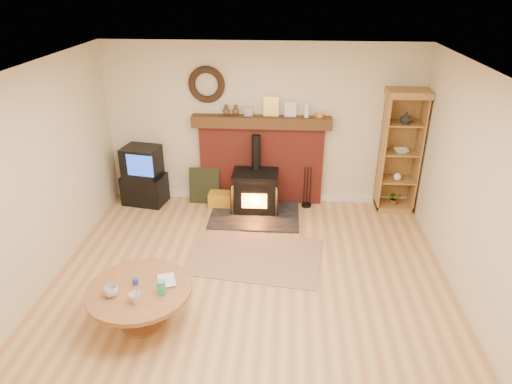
# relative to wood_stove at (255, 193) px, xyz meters

# --- Properties ---
(ground) EXTENTS (5.50, 5.50, 0.00)m
(ground) POSITION_rel_wood_stove_xyz_m (0.07, -2.27, -0.32)
(ground) COLOR #B47D4B
(ground) RESTS_ON ground
(room_shell) EXTENTS (5.02, 5.52, 2.61)m
(room_shell) POSITION_rel_wood_stove_xyz_m (0.05, -2.17, 1.39)
(room_shell) COLOR beige
(room_shell) RESTS_ON ground
(chimney_breast) EXTENTS (2.20, 0.22, 1.78)m
(chimney_breast) POSITION_rel_wood_stove_xyz_m (0.07, 0.40, 0.48)
(chimney_breast) COLOR maroon
(chimney_breast) RESTS_ON ground
(wood_stove) EXTENTS (1.40, 1.00, 1.23)m
(wood_stove) POSITION_rel_wood_stove_xyz_m (0.00, 0.00, 0.00)
(wood_stove) COLOR black
(wood_stove) RESTS_ON ground
(area_rug) EXTENTS (1.90, 1.43, 0.01)m
(area_rug) POSITION_rel_wood_stove_xyz_m (0.10, -1.32, -0.32)
(area_rug) COLOR brown
(area_rug) RESTS_ON ground
(tv_unit) EXTENTS (0.74, 0.57, 0.98)m
(tv_unit) POSITION_rel_wood_stove_xyz_m (-1.86, 0.20, 0.15)
(tv_unit) COLOR black
(tv_unit) RESTS_ON ground
(curio_cabinet) EXTENTS (0.63, 0.45, 1.96)m
(curio_cabinet) POSITION_rel_wood_stove_xyz_m (2.24, 0.29, 0.66)
(curio_cabinet) COLOR brown
(curio_cabinet) RESTS_ON ground
(firelog_box) EXTENTS (0.41, 0.26, 0.25)m
(firelog_box) POSITION_rel_wood_stove_xyz_m (-0.57, 0.13, -0.20)
(firelog_box) COLOR yellow
(firelog_box) RESTS_ON ground
(leaning_painting) EXTENTS (0.50, 0.13, 0.60)m
(leaning_painting) POSITION_rel_wood_stove_xyz_m (-0.87, 0.28, -0.02)
(leaning_painting) COLOR black
(leaning_painting) RESTS_ON ground
(fire_tools) EXTENTS (0.16, 0.16, 0.70)m
(fire_tools) POSITION_rel_wood_stove_xyz_m (0.83, 0.23, -0.19)
(fire_tools) COLOR black
(fire_tools) RESTS_ON ground
(coffee_table) EXTENTS (1.12, 1.12, 0.63)m
(coffee_table) POSITION_rel_wood_stove_xyz_m (-1.05, -2.71, 0.06)
(coffee_table) COLOR brown
(coffee_table) RESTS_ON ground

